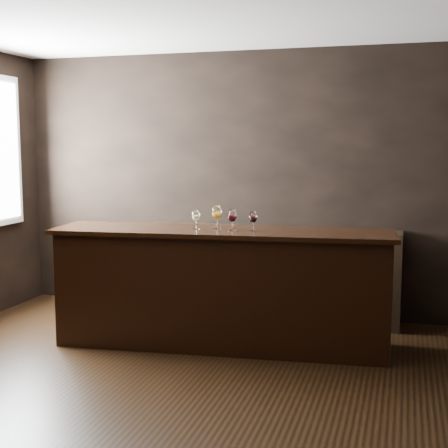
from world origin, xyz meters
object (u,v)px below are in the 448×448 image
(back_bar_shelf, at_px, (269,273))
(glass_amber, at_px, (217,213))
(bar_counter, at_px, (222,290))
(glass_red_a, at_px, (232,216))
(glass_white, at_px, (196,216))
(glass_red_b, at_px, (253,218))

(back_bar_shelf, distance_m, glass_amber, 1.24)
(bar_counter, bearing_deg, glass_red_a, -23.73)
(back_bar_shelf, distance_m, glass_white, 1.33)
(glass_amber, bearing_deg, glass_red_a, -21.65)
(glass_white, bearing_deg, glass_amber, 20.03)
(glass_white, distance_m, glass_amber, 0.19)
(bar_counter, xyz_separation_m, glass_red_b, (0.28, 0.02, 0.67))
(glass_white, relative_size, glass_red_b, 1.02)
(back_bar_shelf, height_order, glass_red_a, glass_red_a)
(bar_counter, height_order, glass_amber, glass_amber)
(glass_white, relative_size, glass_amber, 0.82)
(back_bar_shelf, height_order, glass_amber, glass_amber)
(glass_white, xyz_separation_m, glass_red_a, (0.34, -0.00, 0.01))
(glass_amber, bearing_deg, bar_counter, -27.91)
(bar_counter, height_order, glass_red_b, glass_red_b)
(glass_white, bearing_deg, glass_red_a, -0.16)
(glass_amber, bearing_deg, glass_white, -159.97)
(back_bar_shelf, relative_size, glass_red_a, 14.04)
(glass_red_b, bearing_deg, glass_amber, 177.95)
(glass_white, height_order, glass_red_b, glass_white)
(glass_amber, height_order, glass_red_a, glass_amber)
(bar_counter, relative_size, glass_red_a, 15.45)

